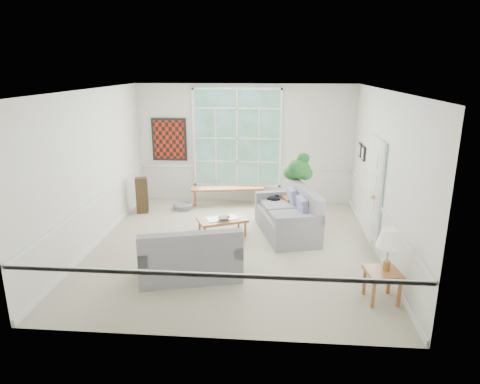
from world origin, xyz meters
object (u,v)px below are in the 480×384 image
at_px(loveseat_right, 287,211).
at_px(coffee_table, 222,227).
at_px(loveseat_front, 190,251).
at_px(end_table, 294,208).
at_px(side_table, 381,285).

xyz_separation_m(loveseat_right, coffee_table, (-1.33, -0.20, -0.31)).
relative_size(loveseat_front, end_table, 2.67).
relative_size(end_table, side_table, 1.26).
bearing_deg(side_table, loveseat_front, 169.64).
height_order(coffee_table, side_table, side_table).
bearing_deg(loveseat_right, side_table, -77.19).
xyz_separation_m(end_table, side_table, (1.18, -3.38, -0.06)).
height_order(loveseat_right, loveseat_front, loveseat_right).
bearing_deg(coffee_table, loveseat_front, -124.70).
relative_size(coffee_table, side_table, 2.01).
xyz_separation_m(coffee_table, side_table, (2.69, -2.37, 0.06)).
bearing_deg(coffee_table, loveseat_right, -16.10).
distance_m(coffee_table, end_table, 1.83).
bearing_deg(side_table, loveseat_right, 117.95).
bearing_deg(end_table, loveseat_right, -103.24).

